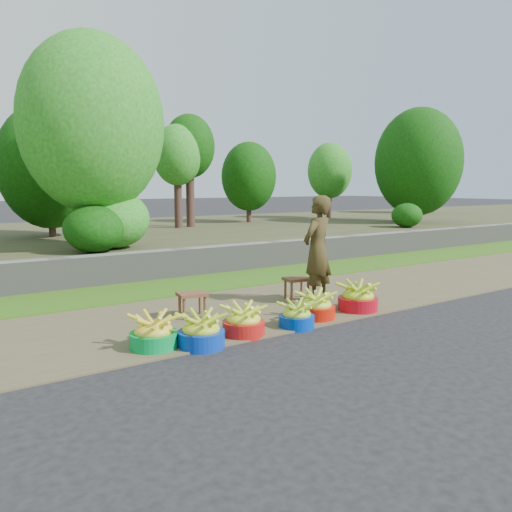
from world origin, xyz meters
TOP-DOWN VIEW (x-y plane):
  - ground_plane at (0.00, 0.00)m, footprint 120.00×120.00m
  - dirt_shoulder at (0.00, 1.25)m, footprint 80.00×2.50m
  - grass_verge at (0.00, 3.25)m, footprint 80.00×1.50m
  - retaining_wall at (0.00, 4.10)m, footprint 80.00×0.35m
  - earth_bank at (0.00, 9.00)m, footprint 80.00×10.00m
  - vegetation at (-2.41, 8.03)m, footprint 30.73×7.30m
  - basin_a at (-2.09, 0.37)m, footprint 0.52×0.52m
  - basin_b at (-1.63, 0.15)m, footprint 0.51×0.51m
  - basin_c at (-1.03, 0.24)m, footprint 0.50×0.50m
  - basin_d at (-0.31, 0.16)m, footprint 0.44×0.44m
  - basin_e at (0.16, 0.33)m, footprint 0.50×0.50m
  - basin_f at (0.91, 0.32)m, footprint 0.55×0.55m
  - stool_left at (-1.18, 1.28)m, footprint 0.41×0.34m
  - stool_right at (0.63, 1.33)m, footprint 0.42×0.34m
  - vendor_woman at (0.73, 0.98)m, footprint 0.67×0.56m

SIDE VIEW (x-z plane):
  - ground_plane at x=0.00m, z-range 0.00..0.00m
  - dirt_shoulder at x=0.00m, z-range 0.00..0.02m
  - grass_verge at x=0.00m, z-range 0.00..0.04m
  - basin_d at x=-0.31m, z-range -0.02..0.31m
  - basin_c at x=-1.03m, z-range -0.02..0.35m
  - basin_e at x=0.16m, z-range -0.02..0.35m
  - basin_b at x=-1.63m, z-range -0.02..0.36m
  - basin_a at x=-2.09m, z-range -0.02..0.37m
  - basin_f at x=0.91m, z-range -0.02..0.39m
  - earth_bank at x=0.00m, z-range 0.00..0.50m
  - retaining_wall at x=0.00m, z-range 0.00..0.55m
  - stool_left at x=-1.18m, z-range 0.12..0.44m
  - stool_right at x=0.63m, z-range 0.12..0.45m
  - vendor_woman at x=0.73m, z-range 0.02..1.60m
  - vegetation at x=-2.41m, z-range 0.31..4.66m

